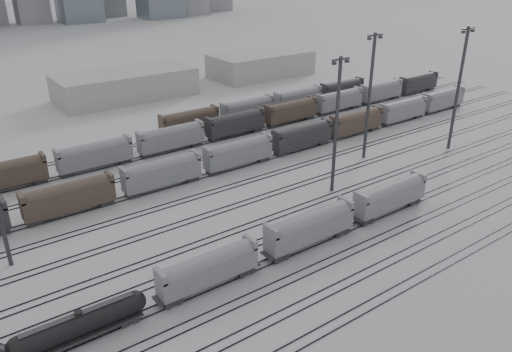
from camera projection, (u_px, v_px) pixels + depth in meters
ground at (314, 248)px, 74.43m from camera, size 900.00×900.00×0.00m
tracks at (247, 204)px, 87.32m from camera, size 220.00×71.50×0.16m
tank_car_b at (80, 324)px, 55.99m from camera, size 15.74×2.62×3.89m
hopper_car_a at (208, 268)px, 64.53m from camera, size 14.00×2.78×5.01m
hopper_car_b at (310, 226)px, 73.75m from camera, size 15.25×3.03×5.45m
hopper_car_c at (390, 195)px, 83.24m from camera, size 14.89×2.96×5.32m
light_mast_c at (336, 123)px, 86.77m from camera, size 3.95×0.63×24.66m
light_mast_d at (370, 94)px, 101.28m from camera, size 4.17×0.67×26.08m
light_mast_e at (459, 87)px, 106.00m from camera, size 4.25×0.68×26.58m
bg_string_near at (238, 154)px, 101.16m from camera, size 151.00×3.00×5.60m
bg_string_mid at (236, 125)px, 118.30m from camera, size 151.00×3.00×5.60m
bg_string_far at (273, 105)px, 133.53m from camera, size 66.00×3.00×5.60m
warehouse_mid at (126, 85)px, 148.25m from camera, size 40.00×18.00×8.00m
warehouse_right at (261, 64)px, 174.87m from camera, size 35.00×18.00×8.00m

